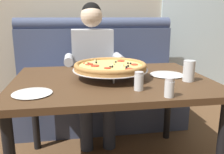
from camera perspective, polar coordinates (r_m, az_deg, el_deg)
booth_bench at (r=2.68m, az=-3.35°, el=-2.02°), size 1.77×0.78×1.13m
dining_table at (r=1.70m, az=-0.06°, el=-2.92°), size 1.35×0.98×0.72m
diner_main at (r=2.34m, az=-4.45°, el=3.42°), size 0.54×0.64×1.27m
pizza at (r=1.68m, az=-0.41°, el=2.50°), size 0.52×0.52×0.12m
shaker_parmesan at (r=1.33m, az=13.36°, el=-2.74°), size 0.05×0.05×0.11m
shaker_pepper_flakes at (r=1.42m, az=6.34°, el=-1.27°), size 0.05×0.05×0.11m
plate_near_left at (r=1.82m, az=12.79°, el=0.74°), size 0.25×0.25×0.02m
plate_near_right at (r=1.42m, az=-18.31°, el=-3.44°), size 0.22×0.22×0.02m
drinking_glass at (r=1.68m, az=17.65°, el=1.10°), size 0.08×0.08×0.14m
patio_chair at (r=4.36m, az=13.66°, el=5.60°), size 0.43×0.43×0.86m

